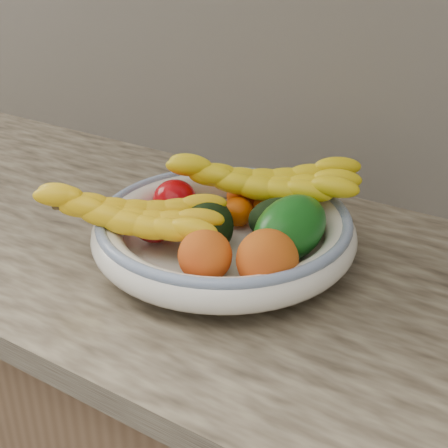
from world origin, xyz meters
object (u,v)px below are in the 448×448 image
banana_bunch_back (261,186)px  banana_bunch_front (129,219)px  green_mango (290,229)px  fruit_bowl (224,231)px

banana_bunch_back → banana_bunch_front: size_ratio=1.11×
green_mango → banana_bunch_front: 0.23m
fruit_bowl → banana_bunch_front: (-0.10, -0.10, 0.03)m
green_mango → banana_bunch_back: 0.12m
green_mango → banana_bunch_back: size_ratio=0.41×
fruit_bowl → banana_bunch_front: bearing=-135.9°
green_mango → banana_bunch_back: same height
banana_bunch_back → banana_bunch_front: bearing=-140.1°
banana_bunch_front → fruit_bowl: bearing=19.7°
green_mango → banana_bunch_front: bearing=-146.1°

